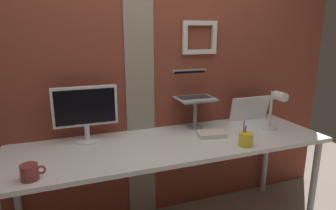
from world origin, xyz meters
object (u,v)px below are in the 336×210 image
(coffee_mug, at_px, (30,172))
(whiteboard_panel, at_px, (250,108))
(pen_cup, at_px, (246,139))
(monitor, at_px, (85,109))
(desk_lamp, at_px, (276,106))
(laptop, at_px, (192,90))

(coffee_mug, bearing_deg, whiteboard_panel, 16.00)
(pen_cup, relative_size, coffee_mug, 1.38)
(monitor, bearing_deg, pen_cup, -25.14)
(desk_lamp, bearing_deg, laptop, 147.66)
(monitor, bearing_deg, laptop, 5.07)
(monitor, relative_size, desk_lamp, 1.38)
(laptop, bearing_deg, coffee_mug, -155.19)
(monitor, xyz_separation_m, desk_lamp, (1.43, -0.28, -0.04))
(desk_lamp, bearing_deg, pen_cup, -154.52)
(whiteboard_panel, relative_size, desk_lamp, 1.19)
(whiteboard_panel, relative_size, coffee_mug, 2.99)
(laptop, xyz_separation_m, desk_lamp, (0.57, -0.36, -0.11))
(whiteboard_panel, height_order, coffee_mug, whiteboard_panel)
(laptop, height_order, whiteboard_panel, laptop)
(laptop, relative_size, whiteboard_panel, 0.79)
(monitor, height_order, laptop, laptop)
(monitor, xyz_separation_m, whiteboard_panel, (1.42, 0.02, -0.13))
(laptop, height_order, coffee_mug, laptop)
(whiteboard_panel, bearing_deg, monitor, -179.03)
(coffee_mug, bearing_deg, laptop, 24.81)
(laptop, xyz_separation_m, pen_cup, (0.16, -0.56, -0.26))
(laptop, xyz_separation_m, whiteboard_panel, (0.55, -0.05, -0.20))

